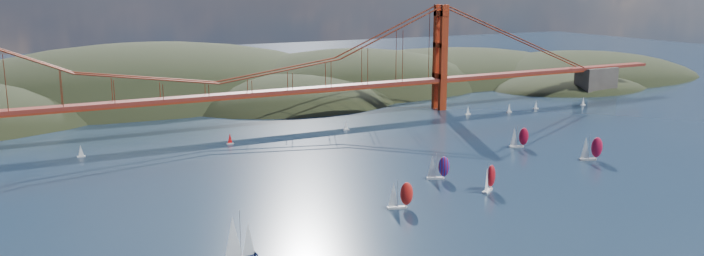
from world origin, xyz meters
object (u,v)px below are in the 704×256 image
object	(u,v)px
racer_1	(489,178)
racer_2	(591,148)
sloop_navy	(238,239)
racer_rwb	(438,167)
racer_3	(519,137)
racer_0	(400,195)

from	to	relation	value
racer_1	racer_2	distance (m)	60.99
sloop_navy	racer_rwb	distance (m)	91.34
racer_2	racer_3	world-z (taller)	racer_2
racer_1	racer_rwb	world-z (taller)	racer_1
racer_0	racer_rwb	bearing A→B (deg)	51.88
racer_0	racer_1	xyz separation A→B (m)	(34.60, 1.81, 0.16)
racer_2	sloop_navy	bearing A→B (deg)	-147.82
racer_0	racer_2	bearing A→B (deg)	24.46
racer_2	racer_rwb	size ratio (longest dim) A/B	1.12
racer_2	racer_3	bearing A→B (deg)	130.20
racer_1	racer_3	world-z (taller)	racer_1
sloop_navy	racer_rwb	size ratio (longest dim) A/B	1.44
racer_0	racer_2	size ratio (longest dim) A/B	0.90
sloop_navy	racer_rwb	bearing A→B (deg)	16.91
racer_2	racer_0	bearing A→B (deg)	-150.50
racer_3	racer_rwb	distance (m)	60.30
racer_rwb	sloop_navy	bearing A→B (deg)	-131.67
sloop_navy	racer_0	distance (m)	57.85
racer_0	racer_1	bearing A→B (deg)	17.83
sloop_navy	racer_0	xyz separation A→B (m)	(55.39, 16.63, -1.48)
racer_rwb	racer_1	bearing A→B (deg)	-46.55
racer_0	racer_1	distance (m)	34.65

